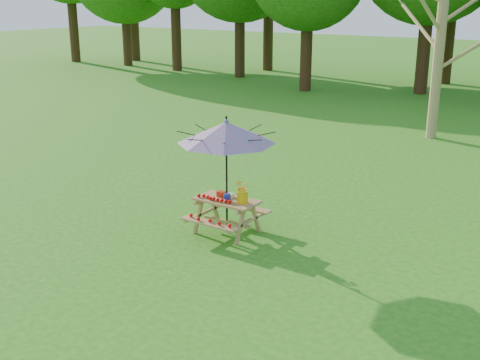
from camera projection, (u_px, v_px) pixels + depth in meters
The scene contains 5 objects.
picnic_table at pixel (227, 216), 11.37m from camera, with size 1.20×1.32×0.67m.
patio_umbrella at pixel (226, 133), 10.89m from camera, with size 2.17×2.17×2.25m.
produce_bins at pixel (226, 196), 11.30m from camera, with size 0.38×0.34×0.13m.
tomatoes_row at pixel (215, 199), 11.20m from camera, with size 0.77×0.13×0.07m, color red, non-canonical shape.
flower_bucket at pixel (243, 191), 11.00m from camera, with size 0.34×0.32×0.44m.
Camera 1 is at (8.78, -4.66, 4.33)m, focal length 45.00 mm.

